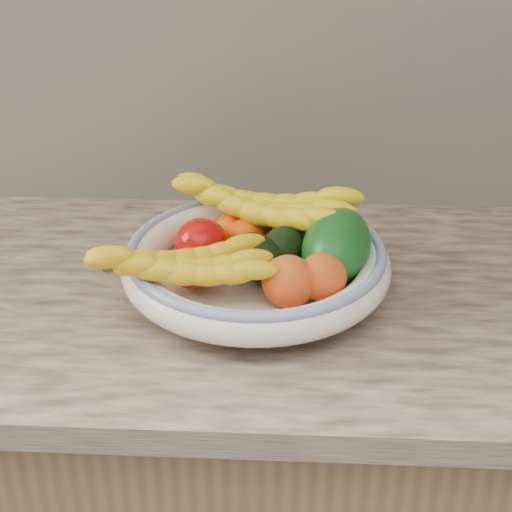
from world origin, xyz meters
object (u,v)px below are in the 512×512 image
object	(u,v)px
green_mango	(336,247)
banana_bunch_front	(181,270)
fruit_bowl	(256,263)
banana_bunch_back	(262,211)

from	to	relation	value
green_mango	banana_bunch_front	distance (m)	0.23
fruit_bowl	banana_bunch_front	world-z (taller)	banana_bunch_front
green_mango	banana_bunch_front	xyz separation A→B (m)	(-0.21, -0.09, 0.01)
banana_bunch_back	banana_bunch_front	world-z (taller)	banana_bunch_back
green_mango	banana_bunch_front	size ratio (longest dim) A/B	0.57
green_mango	banana_bunch_front	world-z (taller)	green_mango
green_mango	banana_bunch_back	size ratio (longest dim) A/B	0.48
fruit_bowl	banana_bunch_back	xyz separation A→B (m)	(0.00, 0.09, 0.04)
green_mango	banana_bunch_back	bearing A→B (deg)	152.24
green_mango	banana_bunch_front	bearing A→B (deg)	-146.41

